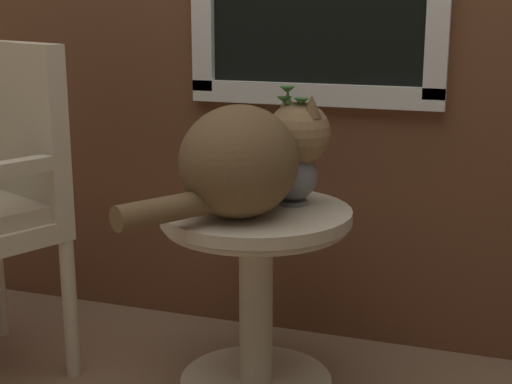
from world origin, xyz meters
name	(u,v)px	position (x,y,z in m)	size (l,w,h in m)	color
wicker_side_table	(256,270)	(0.06, 0.21, 0.37)	(0.54, 0.54, 0.55)	beige
cat	(247,158)	(0.05, 0.15, 0.71)	(0.44, 0.61, 0.32)	brown
pewter_vase_with_ivy	(293,169)	(0.14, 0.30, 0.66)	(0.14, 0.14, 0.34)	slate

